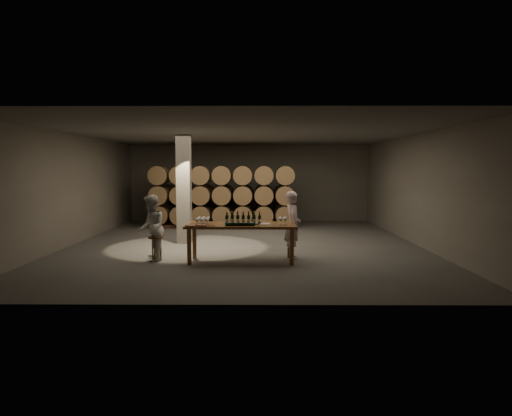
{
  "coord_description": "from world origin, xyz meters",
  "views": [
    {
      "loc": [
        0.44,
        -13.26,
        2.22
      ],
      "look_at": [
        0.34,
        -0.43,
        1.1
      ],
      "focal_mm": 32.0,
      "sensor_mm": 36.0,
      "label": 1
    }
  ],
  "objects_px": {
    "plate": "(264,224)",
    "notebook_near": "(202,225)",
    "stool": "(156,241)",
    "person_woman": "(151,228)",
    "person_man": "(293,225)",
    "bottle_cluster": "(243,219)",
    "tasting_table": "(241,228)"
  },
  "relations": [
    {
      "from": "plate",
      "to": "person_woman",
      "type": "bearing_deg",
      "value": 177.43
    },
    {
      "from": "bottle_cluster",
      "to": "person_woman",
      "type": "distance_m",
      "value": 2.21
    },
    {
      "from": "notebook_near",
      "to": "stool",
      "type": "height_order",
      "value": "notebook_near"
    },
    {
      "from": "notebook_near",
      "to": "stool",
      "type": "xyz_separation_m",
      "value": [
        -1.16,
        0.43,
        -0.44
      ]
    },
    {
      "from": "tasting_table",
      "to": "person_man",
      "type": "distance_m",
      "value": 1.31
    },
    {
      "from": "notebook_near",
      "to": "stool",
      "type": "relative_size",
      "value": 0.39
    },
    {
      "from": "bottle_cluster",
      "to": "person_man",
      "type": "xyz_separation_m",
      "value": [
        1.21,
        0.34,
        -0.18
      ]
    },
    {
      "from": "stool",
      "to": "person_woman",
      "type": "relative_size",
      "value": 0.37
    },
    {
      "from": "plate",
      "to": "tasting_table",
      "type": "bearing_deg",
      "value": 171.85
    },
    {
      "from": "tasting_table",
      "to": "stool",
      "type": "height_order",
      "value": "tasting_table"
    },
    {
      "from": "notebook_near",
      "to": "person_man",
      "type": "distance_m",
      "value": 2.28
    },
    {
      "from": "notebook_near",
      "to": "person_woman",
      "type": "distance_m",
      "value": 1.35
    },
    {
      "from": "tasting_table",
      "to": "notebook_near",
      "type": "xyz_separation_m",
      "value": [
        -0.89,
        -0.4,
        0.12
      ]
    },
    {
      "from": "plate",
      "to": "notebook_near",
      "type": "xyz_separation_m",
      "value": [
        -1.44,
        -0.32,
        0.01
      ]
    },
    {
      "from": "notebook_near",
      "to": "person_woman",
      "type": "relative_size",
      "value": 0.14
    },
    {
      "from": "tasting_table",
      "to": "bottle_cluster",
      "type": "xyz_separation_m",
      "value": [
        0.05,
        0.04,
        0.21
      ]
    },
    {
      "from": "stool",
      "to": "plate",
      "type": "bearing_deg",
      "value": -2.29
    },
    {
      "from": "stool",
      "to": "person_man",
      "type": "bearing_deg",
      "value": 5.98
    },
    {
      "from": "bottle_cluster",
      "to": "stool",
      "type": "relative_size",
      "value": 1.46
    },
    {
      "from": "stool",
      "to": "notebook_near",
      "type": "bearing_deg",
      "value": -20.23
    },
    {
      "from": "notebook_near",
      "to": "person_man",
      "type": "relative_size",
      "value": 0.14
    },
    {
      "from": "plate",
      "to": "person_man",
      "type": "distance_m",
      "value": 0.84
    },
    {
      "from": "stool",
      "to": "person_man",
      "type": "distance_m",
      "value": 3.34
    },
    {
      "from": "plate",
      "to": "notebook_near",
      "type": "distance_m",
      "value": 1.47
    },
    {
      "from": "person_man",
      "to": "bottle_cluster",
      "type": "bearing_deg",
      "value": 99.57
    },
    {
      "from": "bottle_cluster",
      "to": "stool",
      "type": "xyz_separation_m",
      "value": [
        -2.1,
        -0.01,
        -0.53
      ]
    },
    {
      "from": "person_woman",
      "to": "person_man",
      "type": "bearing_deg",
      "value": 80.33
    },
    {
      "from": "bottle_cluster",
      "to": "stool",
      "type": "bearing_deg",
      "value": -179.73
    },
    {
      "from": "tasting_table",
      "to": "plate",
      "type": "xyz_separation_m",
      "value": [
        0.55,
        -0.08,
        0.11
      ]
    },
    {
      "from": "plate",
      "to": "stool",
      "type": "height_order",
      "value": "plate"
    },
    {
      "from": "bottle_cluster",
      "to": "notebook_near",
      "type": "height_order",
      "value": "bottle_cluster"
    },
    {
      "from": "tasting_table",
      "to": "person_woman",
      "type": "relative_size",
      "value": 1.63
    }
  ]
}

